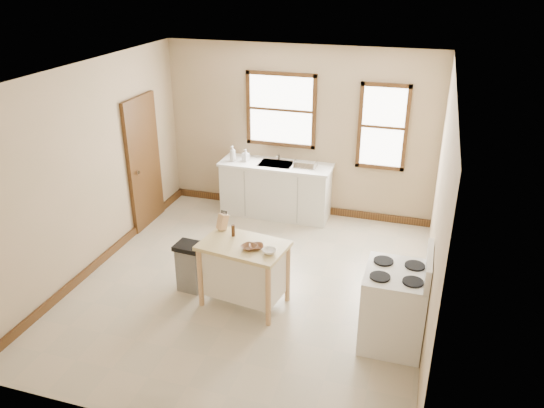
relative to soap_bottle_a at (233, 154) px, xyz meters
The scene contains 23 objects.
floor 2.57m from the soap_bottle_a, 64.22° to the right, with size 5.00×5.00×0.00m, color #B1A58C.
ceiling 2.92m from the soap_bottle_a, 64.22° to the right, with size 5.00×5.00×0.00m, color white.
wall_back 1.15m from the soap_bottle_a, 20.88° to the left, with size 4.50×0.04×2.80m, color tan.
wall_left 2.47m from the soap_bottle_a, 120.23° to the right, with size 0.04×5.00×2.80m, color tan.
wall_right 3.91m from the soap_bottle_a, 32.85° to the right, with size 0.04×5.00×2.80m, color tan.
window_main 1.07m from the soap_bottle_a, 27.14° to the left, with size 1.17×0.06×1.22m, color #341E0E, non-canonical shape.
window_side 2.46m from the soap_bottle_a, ahead, with size 0.77×0.06×1.37m, color #341E0E, non-canonical shape.
door_left 1.44m from the soap_bottle_a, 145.73° to the right, with size 0.06×0.90×2.10m, color #341E0E.
baseboard_back 1.47m from the soap_bottle_a, 19.39° to the left, with size 4.50×0.04×0.12m, color #341E0E.
baseboard_left 2.62m from the soap_bottle_a, 119.62° to the right, with size 0.04×5.00×0.12m, color #341E0E.
sink_counter 0.94m from the soap_bottle_a, ahead, with size 1.86×0.62×0.92m, color silver, non-canonical shape.
faucet 0.77m from the soap_bottle_a, 20.49° to the left, with size 0.03×0.03×0.22m, color silver.
soap_bottle_a is the anchor object (origin of this frame).
soap_bottle_b 0.22m from the soap_bottle_a, 18.84° to the left, with size 0.09×0.09×0.21m, color #B2B2B2.
dish_rack 1.22m from the soap_bottle_a, ahead, with size 0.36×0.27×0.09m, color silver, non-canonical shape.
kitchen_island 2.81m from the soap_bottle_a, 66.59° to the right, with size 1.03×0.66×0.84m, color #D7C47E, non-canonical shape.
knife_block 2.34m from the soap_bottle_a, 72.38° to the right, with size 0.10×0.10×0.20m, color tan, non-canonical shape.
pepper_grinder 2.52m from the soap_bottle_a, 69.12° to the right, with size 0.04×0.04×0.15m, color #402411.
bowl_a 2.87m from the soap_bottle_a, 65.37° to the right, with size 0.18×0.18×0.04m, color brown.
bowl_b 2.87m from the soap_bottle_a, 63.67° to the right, with size 0.18×0.18×0.04m, color brown.
bowl_c 3.01m from the soap_bottle_a, 61.14° to the right, with size 0.16×0.16×0.05m, color white.
trash_bin 2.54m from the soap_bottle_a, 82.72° to the right, with size 0.34×0.29×0.66m, color slate, non-canonical shape.
gas_stove 4.02m from the soap_bottle_a, 43.04° to the right, with size 0.73×0.74×1.18m, color white, non-canonical shape.
Camera 1 is at (2.03, -5.65, 3.93)m, focal length 35.00 mm.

